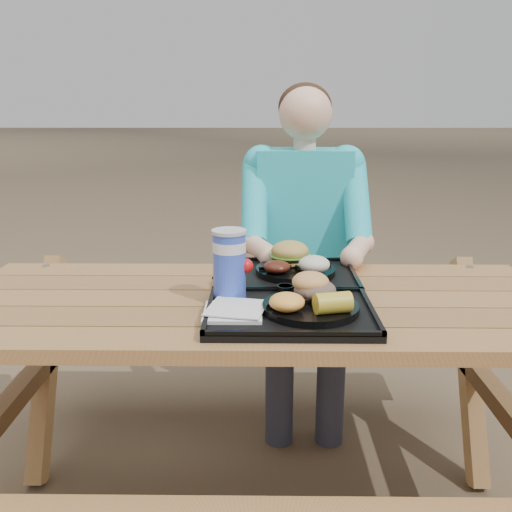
{
  "coord_description": "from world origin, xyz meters",
  "views": [
    {
      "loc": [
        0.02,
        -1.6,
        1.31
      ],
      "look_at": [
        0.0,
        0.0,
        0.88
      ],
      "focal_mm": 40.0,
      "sensor_mm": 36.0,
      "label": 1
    }
  ],
  "objects": [
    {
      "name": "ground",
      "position": [
        0.0,
        0.0,
        0.0
      ],
      "size": [
        60.0,
        60.0,
        0.0
      ],
      "primitive_type": "plane",
      "color": "#999999",
      "rests_on": "ground"
    },
    {
      "name": "picnic_table",
      "position": [
        0.0,
        0.0,
        0.38
      ],
      "size": [
        1.8,
        1.49,
        0.75
      ],
      "primitive_type": null,
      "color": "#999999",
      "rests_on": "ground"
    },
    {
      "name": "tray_near",
      "position": [
        0.09,
        -0.15,
        0.76
      ],
      "size": [
        0.45,
        0.35,
        0.02
      ],
      "primitive_type": "cube",
      "color": "black",
      "rests_on": "picnic_table"
    },
    {
      "name": "tray_far",
      "position": [
        0.1,
        0.18,
        0.76
      ],
      "size": [
        0.45,
        0.35,
        0.02
      ],
      "primitive_type": "cube",
      "color": "black",
      "rests_on": "picnic_table"
    },
    {
      "name": "plate_near",
      "position": [
        0.15,
        -0.16,
        0.78
      ],
      "size": [
        0.26,
        0.26,
        0.02
      ],
      "primitive_type": "cylinder",
      "color": "black",
      "rests_on": "tray_near"
    },
    {
      "name": "plate_far",
      "position": [
        0.13,
        0.19,
        0.78
      ],
      "size": [
        0.26,
        0.26,
        0.02
      ],
      "primitive_type": "cylinder",
      "color": "black",
      "rests_on": "tray_far"
    },
    {
      "name": "napkin_stack",
      "position": [
        -0.06,
        -0.18,
        0.78
      ],
      "size": [
        0.15,
        0.15,
        0.02
      ],
      "primitive_type": "cube",
      "rotation": [
        0.0,
        0.0,
        0.0
      ],
      "color": "silver",
      "rests_on": "tray_near"
    },
    {
      "name": "soda_cup",
      "position": [
        -0.07,
        -0.05,
        0.86
      ],
      "size": [
        0.09,
        0.09,
        0.19
      ],
      "primitive_type": "cylinder",
      "color": "#1939BD",
      "rests_on": "tray_near"
    },
    {
      "name": "condiment_bbq",
      "position": [
        0.09,
        -0.03,
        0.79
      ],
      "size": [
        0.05,
        0.05,
        0.03
      ],
      "primitive_type": "cylinder",
      "color": "#330505",
      "rests_on": "tray_near"
    },
    {
      "name": "condiment_mustard",
      "position": [
        0.16,
        -0.02,
        0.79
      ],
      "size": [
        0.05,
        0.05,
        0.03
      ],
      "primitive_type": "cylinder",
      "color": "#C88A16",
      "rests_on": "tray_near"
    },
    {
      "name": "sandwich",
      "position": [
        0.16,
        -0.11,
        0.85
      ],
      "size": [
        0.11,
        0.11,
        0.11
      ],
      "primitive_type": null,
      "color": "#DC954D",
      "rests_on": "plate_near"
    },
    {
      "name": "mac_cheese",
      "position": [
        0.08,
        -0.21,
        0.81
      ],
      "size": [
        0.09,
        0.09,
        0.05
      ],
      "primitive_type": "ellipsoid",
      "color": "#FFB343",
      "rests_on": "plate_near"
    },
    {
      "name": "corn_cob",
      "position": [
        0.2,
        -0.23,
        0.82
      ],
      "size": [
        0.11,
        0.11,
        0.05
      ],
      "primitive_type": null,
      "rotation": [
        0.0,
        0.0,
        0.24
      ],
      "color": "gold",
      "rests_on": "plate_near"
    },
    {
      "name": "cutlery_far",
      "position": [
        -0.08,
        0.2,
        0.77
      ],
      "size": [
        0.06,
        0.15,
        0.01
      ],
      "primitive_type": "cube",
      "rotation": [
        0.0,
        0.0,
        -0.26
      ],
      "color": "black",
      "rests_on": "tray_far"
    },
    {
      "name": "burger",
      "position": [
        0.11,
        0.25,
        0.85
      ],
      "size": [
        0.13,
        0.13,
        0.11
      ],
      "primitive_type": null,
      "color": "#BB9642",
      "rests_on": "plate_far"
    },
    {
      "name": "baked_beans",
      "position": [
        0.06,
        0.13,
        0.81
      ],
      "size": [
        0.09,
        0.09,
        0.04
      ],
      "primitive_type": "ellipsoid",
      "color": "#49190E",
      "rests_on": "plate_far"
    },
    {
      "name": "potato_salad",
      "position": [
        0.18,
        0.13,
        0.82
      ],
      "size": [
        0.1,
        0.1,
        0.06
      ],
      "primitive_type": "ellipsoid",
      "color": "beige",
      "rests_on": "plate_far"
    },
    {
      "name": "diner",
      "position": [
        0.19,
        0.72,
        0.64
      ],
      "size": [
        0.48,
        0.84,
        1.28
      ],
      "primitive_type": null,
      "color": "#1ABBA2",
      "rests_on": "ground"
    }
  ]
}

